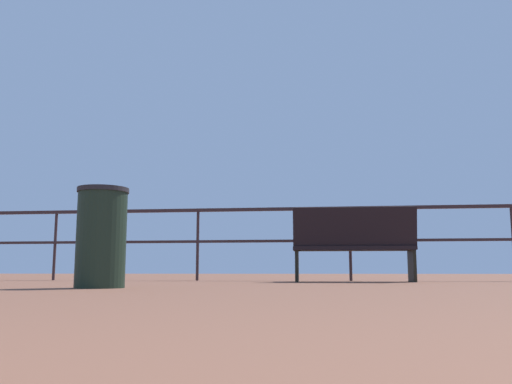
% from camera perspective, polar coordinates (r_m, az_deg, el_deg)
% --- Properties ---
extents(pier_railing, '(23.11, 0.05, 1.10)m').
position_cam_1_polar(pier_railing, '(8.24, 9.76, -3.45)').
color(pier_railing, '#2F2021').
rests_on(pier_railing, ground_plane).
extents(bench_near_left, '(1.60, 0.69, 0.97)m').
position_cam_1_polar(bench_near_left, '(7.34, 10.19, -5.16)').
color(bench_near_left, black).
rests_on(bench_near_left, ground_plane).
extents(trash_bin, '(0.44, 0.44, 0.86)m').
position_cam_1_polar(trash_bin, '(4.87, -15.85, -4.57)').
color(trash_bin, black).
rests_on(trash_bin, ground_plane).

